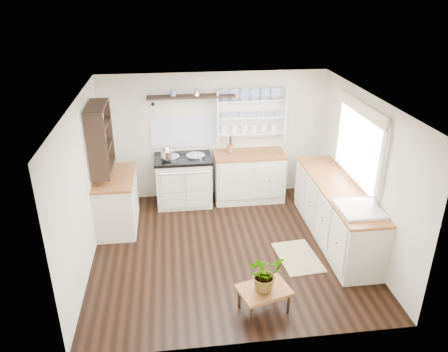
# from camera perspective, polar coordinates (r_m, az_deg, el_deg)

# --- Properties ---
(floor) EXTENTS (4.00, 3.80, 0.01)m
(floor) POSITION_cam_1_polar(r_m,az_deg,el_deg) (6.74, 0.51, -9.42)
(floor) COLOR black
(floor) RESTS_ON ground
(wall_back) EXTENTS (4.00, 0.02, 2.30)m
(wall_back) POSITION_cam_1_polar(r_m,az_deg,el_deg) (7.92, -1.31, 5.26)
(wall_back) COLOR silver
(wall_back) RESTS_ON ground
(wall_right) EXTENTS (0.02, 3.80, 2.30)m
(wall_right) POSITION_cam_1_polar(r_m,az_deg,el_deg) (6.72, 17.71, 0.41)
(wall_right) COLOR silver
(wall_right) RESTS_ON ground
(wall_left) EXTENTS (0.02, 3.80, 2.30)m
(wall_left) POSITION_cam_1_polar(r_m,az_deg,el_deg) (6.25, -17.96, -1.47)
(wall_left) COLOR silver
(wall_left) RESTS_ON ground
(ceiling) EXTENTS (4.00, 3.80, 0.01)m
(ceiling) POSITION_cam_1_polar(r_m,az_deg,el_deg) (5.78, 0.59, 9.87)
(ceiling) COLOR white
(ceiling) RESTS_ON wall_back
(window) EXTENTS (0.08, 1.55, 1.22)m
(window) POSITION_cam_1_polar(r_m,az_deg,el_deg) (6.67, 17.25, 4.16)
(window) COLOR white
(window) RESTS_ON wall_right
(aga_cooker) EXTENTS (1.00, 0.70, 0.93)m
(aga_cooker) POSITION_cam_1_polar(r_m,az_deg,el_deg) (7.84, -5.26, -0.52)
(aga_cooker) COLOR beige
(aga_cooker) RESTS_ON floor
(back_cabinets) EXTENTS (1.27, 0.63, 0.90)m
(back_cabinets) POSITION_cam_1_polar(r_m,az_deg,el_deg) (7.98, 3.26, 0.04)
(back_cabinets) COLOR beige
(back_cabinets) RESTS_ON floor
(right_cabinets) EXTENTS (0.62, 2.43, 0.90)m
(right_cabinets) POSITION_cam_1_polar(r_m,az_deg,el_deg) (6.98, 14.42, -4.55)
(right_cabinets) COLOR beige
(right_cabinets) RESTS_ON floor
(belfast_sink) EXTENTS (0.55, 0.60, 0.45)m
(belfast_sink) POSITION_cam_1_polar(r_m,az_deg,el_deg) (6.22, 17.15, -5.10)
(belfast_sink) COLOR white
(belfast_sink) RESTS_ON right_cabinets
(left_cabinets) EXTENTS (0.62, 1.13, 0.90)m
(left_cabinets) POSITION_cam_1_polar(r_m,az_deg,el_deg) (7.30, -13.83, -3.16)
(left_cabinets) COLOR beige
(left_cabinets) RESTS_ON floor
(plate_rack) EXTENTS (1.20, 0.22, 0.90)m
(plate_rack) POSITION_cam_1_polar(r_m,az_deg,el_deg) (7.85, 3.47, 8.15)
(plate_rack) COLOR white
(plate_rack) RESTS_ON wall_back
(high_shelf) EXTENTS (1.50, 0.29, 0.16)m
(high_shelf) POSITION_cam_1_polar(r_m,az_deg,el_deg) (7.56, -4.33, 10.25)
(high_shelf) COLOR black
(high_shelf) RESTS_ON wall_back
(left_shelving) EXTENTS (0.28, 0.80, 1.05)m
(left_shelving) POSITION_cam_1_polar(r_m,az_deg,el_deg) (6.89, -15.88, 4.85)
(left_shelving) COLOR black
(left_shelving) RESTS_ON wall_left
(kettle) EXTENTS (0.19, 0.19, 0.23)m
(kettle) POSITION_cam_1_polar(r_m,az_deg,el_deg) (7.50, -7.53, 3.04)
(kettle) COLOR silver
(kettle) RESTS_ON aga_cooker
(utensil_crock) EXTENTS (0.12, 0.12, 0.14)m
(utensil_crock) POSITION_cam_1_polar(r_m,az_deg,el_deg) (7.80, 0.79, 3.62)
(utensil_crock) COLOR brown
(utensil_crock) RESTS_ON back_cabinets
(center_table) EXTENTS (0.70, 0.58, 0.33)m
(center_table) POSITION_cam_1_polar(r_m,az_deg,el_deg) (5.50, 5.25, -14.82)
(center_table) COLOR brown
(center_table) RESTS_ON floor
(potted_plant) EXTENTS (0.53, 0.51, 0.46)m
(potted_plant) POSITION_cam_1_polar(r_m,az_deg,el_deg) (5.33, 5.36, -12.54)
(potted_plant) COLOR #3F7233
(potted_plant) RESTS_ON center_table
(floor_rug) EXTENTS (0.63, 0.90, 0.02)m
(floor_rug) POSITION_cam_1_polar(r_m,az_deg,el_deg) (6.62, 9.63, -10.41)
(floor_rug) COLOR olive
(floor_rug) RESTS_ON floor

